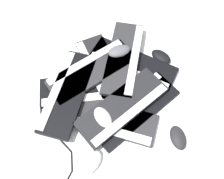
# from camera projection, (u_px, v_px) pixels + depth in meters

# --- Properties ---
(ground_plane) EXTENTS (3.20, 3.20, 0.00)m
(ground_plane) POSITION_uv_depth(u_px,v_px,m) (114.00, 101.00, 1.18)
(ground_plane) COLOR white
(keyboard_0) EXTENTS (0.46, 0.21, 0.03)m
(keyboard_0) POSITION_uv_depth(u_px,v_px,m) (86.00, 89.00, 1.19)
(keyboard_0) COLOR black
(keyboard_0) RESTS_ON ground
(keyboard_1) EXTENTS (0.46, 0.26, 0.03)m
(keyboard_1) POSITION_uv_depth(u_px,v_px,m) (107.00, 119.00, 1.12)
(keyboard_1) COLOR #232326
(keyboard_1) RESTS_ON ground
(keyboard_2) EXTENTS (0.43, 0.40, 0.03)m
(keyboard_2) POSITION_uv_depth(u_px,v_px,m) (134.00, 109.00, 1.14)
(keyboard_2) COLOR black
(keyboard_2) RESTS_ON ground
(keyboard_3) EXTENTS (0.46, 0.33, 0.03)m
(keyboard_3) POSITION_uv_depth(u_px,v_px,m) (132.00, 64.00, 1.26)
(keyboard_3) COLOR black
(keyboard_3) RESTS_ON ground
(keyboard_4) EXTENTS (0.33, 0.46, 0.03)m
(keyboard_4) POSITION_uv_depth(u_px,v_px,m) (104.00, 71.00, 1.24)
(keyboard_4) COLOR black
(keyboard_4) RESTS_ON ground
(keyboard_5) EXTENTS (0.43, 0.40, 0.03)m
(keyboard_5) POSITION_uv_depth(u_px,v_px,m) (122.00, 107.00, 1.12)
(keyboard_5) COLOR black
(keyboard_5) RESTS_ON keyboard_2
(keyboard_6) EXTENTS (0.44, 0.38, 0.03)m
(keyboard_6) POSITION_uv_depth(u_px,v_px,m) (92.00, 71.00, 1.21)
(keyboard_6) COLOR #232326
(keyboard_6) RESTS_ON keyboard_4
(keyboard_7) EXTENTS (0.25, 0.46, 0.03)m
(keyboard_7) POSITION_uv_depth(u_px,v_px,m) (68.00, 92.00, 1.15)
(keyboard_7) COLOR black
(keyboard_7) RESTS_ON keyboard_0
(keyboard_8) EXTENTS (0.22, 0.46, 0.03)m
(keyboard_8) POSITION_uv_depth(u_px,v_px,m) (123.00, 58.00, 1.24)
(keyboard_8) COLOR #232326
(keyboard_8) RESTS_ON keyboard_3
(mouse_0) EXTENTS (0.12, 0.13, 0.04)m
(mouse_0) POSITION_uv_depth(u_px,v_px,m) (103.00, 118.00, 1.08)
(mouse_0) COLOR #B7B7BC
(mouse_0) RESTS_ON keyboard_1
(mouse_1) EXTENTS (0.13, 0.12, 0.04)m
(mouse_1) POSITION_uv_depth(u_px,v_px,m) (161.00, 57.00, 1.27)
(mouse_1) COLOR black
(mouse_1) RESTS_ON ground
(mouse_2) EXTENTS (0.13, 0.10, 0.04)m
(mouse_2) POSITION_uv_depth(u_px,v_px,m) (119.00, 51.00, 1.22)
(mouse_2) COLOR #4C4C51
(mouse_2) RESTS_ON keyboard_8
(mouse_3) EXTENTS (0.09, 0.12, 0.04)m
(mouse_3) POSITION_uv_depth(u_px,v_px,m) (178.00, 138.00, 1.07)
(mouse_3) COLOR black
(mouse_3) RESTS_ON ground
(mouse_4) EXTENTS (0.11, 0.13, 0.04)m
(mouse_4) POSITION_uv_depth(u_px,v_px,m) (91.00, 162.00, 1.02)
(mouse_4) COLOR #B7B7BC
(mouse_4) RESTS_ON ground
(cable_0) EXTENTS (0.18, 0.70, 0.01)m
(cable_0) POSITION_uv_depth(u_px,v_px,m) (53.00, 172.00, 1.02)
(cable_0) COLOR black
(cable_0) RESTS_ON ground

